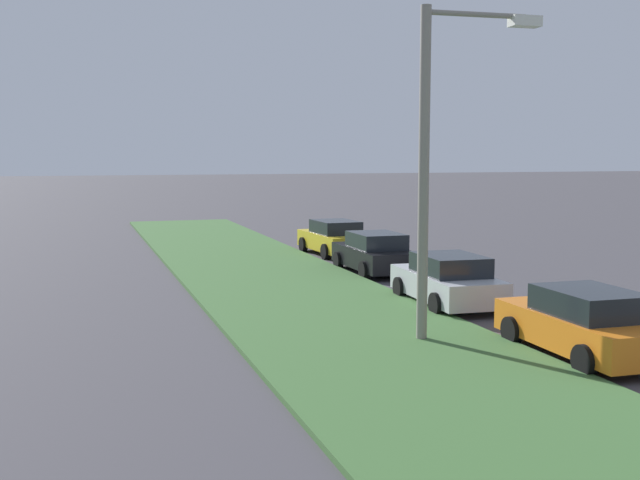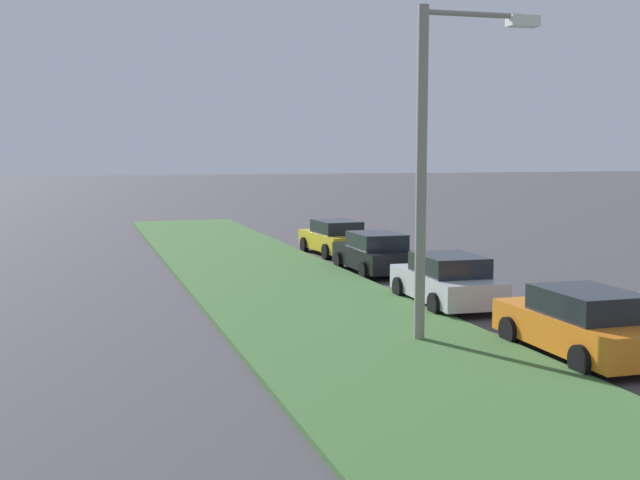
{
  "view_description": "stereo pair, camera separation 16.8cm",
  "coord_description": "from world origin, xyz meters",
  "px_view_note": "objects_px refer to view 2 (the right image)",
  "views": [
    {
      "loc": [
        -9.25,
        12.67,
        4.29
      ],
      "look_at": [
        15.86,
        4.71,
        1.38
      ],
      "focal_mm": 44.03,
      "sensor_mm": 36.0,
      "label": 1
    },
    {
      "loc": [
        -9.3,
        12.51,
        4.29
      ],
      "look_at": [
        15.86,
        4.71,
        1.38
      ],
      "focal_mm": 44.03,
      "sensor_mm": 36.0,
      "label": 2
    }
  ],
  "objects_px": {
    "parked_car_orange": "(582,324)",
    "streetlight": "(436,149)",
    "parked_car_silver": "(447,281)",
    "parked_car_black": "(375,253)",
    "parked_car_yellow": "(335,238)"
  },
  "relations": [
    {
      "from": "parked_car_orange",
      "to": "streetlight",
      "type": "xyz_separation_m",
      "value": [
        2.11,
        2.42,
        3.67
      ]
    },
    {
      "from": "parked_car_silver",
      "to": "parked_car_black",
      "type": "distance_m",
      "value": 6.31
    },
    {
      "from": "parked_car_yellow",
      "to": "streetlight",
      "type": "distance_m",
      "value": 16.15
    },
    {
      "from": "parked_car_yellow",
      "to": "streetlight",
      "type": "height_order",
      "value": "streetlight"
    },
    {
      "from": "parked_car_silver",
      "to": "parked_car_black",
      "type": "bearing_deg",
      "value": -0.15
    },
    {
      "from": "parked_car_black",
      "to": "parked_car_orange",
      "type": "bearing_deg",
      "value": 179.33
    },
    {
      "from": "parked_car_silver",
      "to": "parked_car_yellow",
      "type": "xyz_separation_m",
      "value": [
        11.63,
        -0.54,
        0.0
      ]
    },
    {
      "from": "parked_car_black",
      "to": "parked_car_yellow",
      "type": "xyz_separation_m",
      "value": [
        5.32,
        -0.25,
        0.0
      ]
    },
    {
      "from": "parked_car_black",
      "to": "streetlight",
      "type": "distance_m",
      "value": 11.09
    },
    {
      "from": "parked_car_orange",
      "to": "parked_car_yellow",
      "type": "relative_size",
      "value": 0.98
    },
    {
      "from": "parked_car_yellow",
      "to": "streetlight",
      "type": "xyz_separation_m",
      "value": [
        -15.48,
        2.77,
        3.67
      ]
    },
    {
      "from": "parked_car_orange",
      "to": "parked_car_yellow",
      "type": "distance_m",
      "value": 17.6
    },
    {
      "from": "parked_car_orange",
      "to": "parked_car_silver",
      "type": "xyz_separation_m",
      "value": [
        5.97,
        0.19,
        0.0
      ]
    },
    {
      "from": "parked_car_silver",
      "to": "parked_car_yellow",
      "type": "relative_size",
      "value": 0.99
    },
    {
      "from": "parked_car_orange",
      "to": "parked_car_yellow",
      "type": "xyz_separation_m",
      "value": [
        17.6,
        -0.34,
        0.0
      ]
    }
  ]
}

